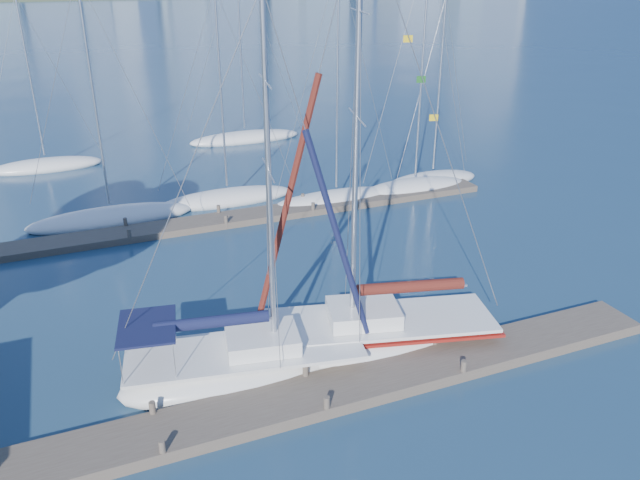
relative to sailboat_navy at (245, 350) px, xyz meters
name	(u,v)px	position (x,y,z in m)	size (l,w,h in m)	color
ground	(316,401)	(1.66, -2.27, -0.99)	(700.00, 700.00, 0.00)	navy
near_dock	(316,396)	(1.66, -2.27, -0.79)	(26.00, 2.00, 0.40)	#50453A
far_dock	(240,218)	(3.66, 13.73, -0.81)	(30.00, 1.80, 0.36)	#50453A
sailboat_navy	(245,350)	(0.00, 0.00, 0.00)	(8.95, 4.28, 13.02)	white
sailboat_maroon	(380,316)	(5.08, -0.06, 0.18)	(9.43, 5.06, 15.31)	white
bg_boat_1	(111,218)	(-2.92, 16.25, -0.72)	(9.03, 5.91, 13.00)	white
bg_boat_2	(228,198)	(3.80, 16.97, -0.74)	(8.27, 4.02, 12.24)	white
bg_boat_3	(336,198)	(9.75, 14.44, -0.74)	(7.96, 2.70, 13.60)	white
bg_boat_4	(415,187)	(15.06, 14.38, -0.70)	(7.13, 2.57, 14.61)	white
bg_boat_5	(432,180)	(16.90, 15.27, -0.73)	(6.73, 3.74, 11.73)	white
bg_boat_6	(46,166)	(-6.12, 28.13, -0.74)	(7.62, 3.28, 11.66)	white
bg_boat_7	(245,138)	(8.71, 30.21, -0.72)	(9.29, 4.50, 14.20)	white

